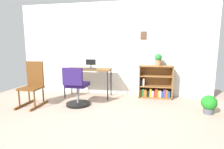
{
  "coord_description": "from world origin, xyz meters",
  "views": [
    {
      "loc": [
        0.85,
        -2.48,
        1.27
      ],
      "look_at": [
        0.18,
        1.15,
        0.69
      ],
      "focal_mm": 27.62,
      "sensor_mm": 36.0,
      "label": 1
    }
  ],
  "objects_px": {
    "desk": "(88,71)",
    "keyboard": "(87,69)",
    "potted_plant_on_shelf": "(158,59)",
    "bookshelf_low": "(155,84)",
    "monitor": "(91,64)",
    "rocking_chair": "(33,84)",
    "office_chair": "(76,89)",
    "potted_plant_floor": "(209,104)"
  },
  "relations": [
    {
      "from": "desk",
      "to": "keyboard",
      "type": "xyz_separation_m",
      "value": [
        0.02,
        -0.11,
        0.07
      ]
    },
    {
      "from": "potted_plant_on_shelf",
      "to": "bookshelf_low",
      "type": "bearing_deg",
      "value": 137.62
    },
    {
      "from": "keyboard",
      "to": "monitor",
      "type": "bearing_deg",
      "value": 84.29
    },
    {
      "from": "rocking_chair",
      "to": "monitor",
      "type": "bearing_deg",
      "value": 42.19
    },
    {
      "from": "desk",
      "to": "potted_plant_on_shelf",
      "type": "distance_m",
      "value": 1.78
    },
    {
      "from": "desk",
      "to": "monitor",
      "type": "relative_size",
      "value": 4.58
    },
    {
      "from": "desk",
      "to": "potted_plant_on_shelf",
      "type": "bearing_deg",
      "value": 7.16
    },
    {
      "from": "rocking_chair",
      "to": "potted_plant_on_shelf",
      "type": "height_order",
      "value": "potted_plant_on_shelf"
    },
    {
      "from": "rocking_chair",
      "to": "potted_plant_on_shelf",
      "type": "bearing_deg",
      "value": 21.08
    },
    {
      "from": "desk",
      "to": "potted_plant_on_shelf",
      "type": "relative_size",
      "value": 4.06
    },
    {
      "from": "monitor",
      "to": "office_chair",
      "type": "xyz_separation_m",
      "value": [
        -0.06,
        -0.85,
        -0.48
      ]
    },
    {
      "from": "monitor",
      "to": "potted_plant_on_shelf",
      "type": "xyz_separation_m",
      "value": [
        1.7,
        0.11,
        0.14
      ]
    },
    {
      "from": "desk",
      "to": "potted_plant_floor",
      "type": "relative_size",
      "value": 3.28
    },
    {
      "from": "potted_plant_on_shelf",
      "to": "keyboard",
      "type": "bearing_deg",
      "value": -169.28
    },
    {
      "from": "office_chair",
      "to": "rocking_chair",
      "type": "bearing_deg",
      "value": -174.6
    },
    {
      "from": "monitor",
      "to": "rocking_chair",
      "type": "distance_m",
      "value": 1.45
    },
    {
      "from": "desk",
      "to": "rocking_chair",
      "type": "xyz_separation_m",
      "value": [
        -0.99,
        -0.83,
        -0.2
      ]
    },
    {
      "from": "office_chair",
      "to": "bookshelf_low",
      "type": "height_order",
      "value": "office_chair"
    },
    {
      "from": "rocking_chair",
      "to": "office_chair",
      "type": "bearing_deg",
      "value": 5.4
    },
    {
      "from": "monitor",
      "to": "bookshelf_low",
      "type": "distance_m",
      "value": 1.72
    },
    {
      "from": "rocking_chair",
      "to": "desk",
      "type": "bearing_deg",
      "value": 40.09
    },
    {
      "from": "office_chair",
      "to": "bookshelf_low",
      "type": "distance_m",
      "value": 1.98
    },
    {
      "from": "office_chair",
      "to": "potted_plant_on_shelf",
      "type": "height_order",
      "value": "potted_plant_on_shelf"
    },
    {
      "from": "rocking_chair",
      "to": "potted_plant_floor",
      "type": "height_order",
      "value": "rocking_chair"
    },
    {
      "from": "rocking_chair",
      "to": "potted_plant_floor",
      "type": "bearing_deg",
      "value": 2.33
    },
    {
      "from": "keyboard",
      "to": "rocking_chair",
      "type": "xyz_separation_m",
      "value": [
        -1.02,
        -0.73,
        -0.27
      ]
    },
    {
      "from": "bookshelf_low",
      "to": "desk",
      "type": "bearing_deg",
      "value": -170.87
    },
    {
      "from": "office_chair",
      "to": "bookshelf_low",
      "type": "relative_size",
      "value": 1.05
    },
    {
      "from": "monitor",
      "to": "potted_plant_floor",
      "type": "xyz_separation_m",
      "value": [
        2.61,
        -0.79,
        -0.65
      ]
    },
    {
      "from": "bookshelf_low",
      "to": "potted_plant_floor",
      "type": "bearing_deg",
      "value": -44.57
    },
    {
      "from": "desk",
      "to": "office_chair",
      "type": "distance_m",
      "value": 0.8
    },
    {
      "from": "monitor",
      "to": "potted_plant_floor",
      "type": "distance_m",
      "value": 2.81
    },
    {
      "from": "monitor",
      "to": "bookshelf_low",
      "type": "xyz_separation_m",
      "value": [
        1.64,
        0.17,
        -0.49
      ]
    },
    {
      "from": "desk",
      "to": "office_chair",
      "type": "bearing_deg",
      "value": -91.57
    },
    {
      "from": "office_chair",
      "to": "rocking_chair",
      "type": "xyz_separation_m",
      "value": [
        -0.97,
        -0.09,
        0.11
      ]
    },
    {
      "from": "rocking_chair",
      "to": "potted_plant_floor",
      "type": "relative_size",
      "value": 2.66
    },
    {
      "from": "desk",
      "to": "potted_plant_on_shelf",
      "type": "height_order",
      "value": "potted_plant_on_shelf"
    },
    {
      "from": "bookshelf_low",
      "to": "potted_plant_on_shelf",
      "type": "distance_m",
      "value": 0.63
    },
    {
      "from": "monitor",
      "to": "potted_plant_floor",
      "type": "bearing_deg",
      "value": -16.84
    },
    {
      "from": "keyboard",
      "to": "potted_plant_on_shelf",
      "type": "relative_size",
      "value": 1.39
    },
    {
      "from": "potted_plant_on_shelf",
      "to": "potted_plant_floor",
      "type": "xyz_separation_m",
      "value": [
        0.91,
        -0.91,
        -0.78
      ]
    },
    {
      "from": "rocking_chair",
      "to": "bookshelf_low",
      "type": "height_order",
      "value": "rocking_chair"
    }
  ]
}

